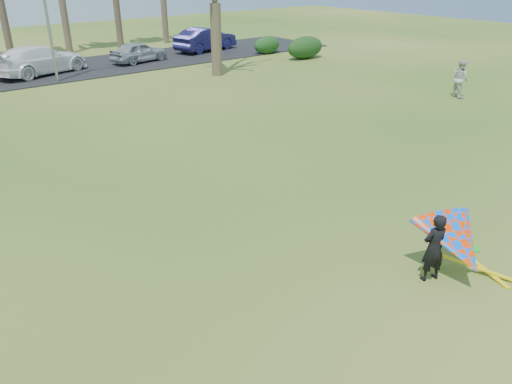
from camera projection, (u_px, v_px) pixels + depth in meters
ground at (313, 266)px, 11.07m from camera, size 100.00×100.00×0.00m
parking_strip at (5, 78)px, 28.67m from camera, size 46.00×7.00×0.06m
hedge_near at (305, 47)px, 34.05m from camera, size 2.99×1.35×1.49m
hedge_far at (267, 45)px, 35.86m from camera, size 2.20×1.03×1.22m
car_3 at (40, 60)px, 29.13m from camera, size 6.08×4.01×1.64m
car_4 at (139, 52)px, 32.63m from camera, size 4.10×2.31×1.32m
car_5 at (206, 39)px, 36.63m from camera, size 5.29×2.82×1.66m
pedestrian_a at (460, 79)px, 24.39m from camera, size 0.94×1.05×1.79m
kite_flyer at (455, 243)px, 10.36m from camera, size 2.13×2.39×2.02m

